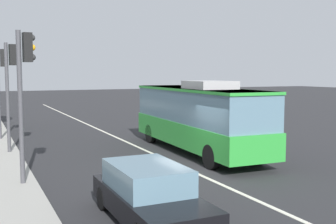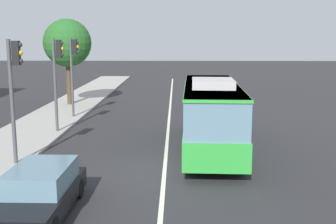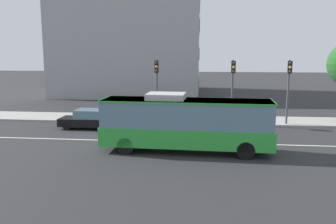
{
  "view_description": "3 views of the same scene",
  "coord_description": "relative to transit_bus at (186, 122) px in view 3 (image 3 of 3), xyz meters",
  "views": [
    {
      "loc": [
        -13.69,
        7.53,
        3.81
      ],
      "look_at": [
        2.59,
        -0.14,
        2.11
      ],
      "focal_mm": 44.07,
      "sensor_mm": 36.0,
      "label": 1
    },
    {
      "loc": [
        -16.02,
        -0.45,
        5.26
      ],
      "look_at": [
        1.79,
        -0.1,
        2.09
      ],
      "focal_mm": 44.95,
      "sensor_mm": 36.0,
      "label": 2
    },
    {
      "loc": [
        4.61,
        -22.87,
        5.92
      ],
      "look_at": [
        2.2,
        -0.23,
        2.04
      ],
      "focal_mm": 38.6,
      "sensor_mm": 36.0,
      "label": 3
    }
  ],
  "objects": [
    {
      "name": "lane_centre_line",
      "position": [
        -3.46,
        2.1,
        -1.8
      ],
      "size": [
        76.0,
        0.16,
        0.01
      ],
      "primitive_type": "cube",
      "color": "silver",
      "rests_on": "ground_plane"
    },
    {
      "name": "sedan_black",
      "position": [
        -7.65,
        5.69,
        -1.09
      ],
      "size": [
        4.51,
        1.85,
        1.46
      ],
      "rotation": [
        0.0,
        0.0,
        3.13
      ],
      "color": "black",
      "rests_on": "ground_plane"
    },
    {
      "name": "traffic_light_mid_block",
      "position": [
        -2.84,
        8.12,
        1.75
      ],
      "size": [
        0.34,
        0.62,
        5.2
      ],
      "rotation": [
        0.0,
        0.0,
        -1.48
      ],
      "color": "#47474C",
      "rests_on": "ground_plane"
    },
    {
      "name": "traffic_light_far_corner",
      "position": [
        3.23,
        8.1,
        1.75
      ],
      "size": [
        0.35,
        0.62,
        5.2
      ],
      "rotation": [
        0.0,
        0.0,
        -1.47
      ],
      "color": "#47474C",
      "rests_on": "ground_plane"
    },
    {
      "name": "sidewalk_kerb",
      "position": [
        -3.46,
        9.74,
        -1.74
      ],
      "size": [
        80.0,
        3.85,
        0.14
      ],
      "primitive_type": "cube",
      "color": "#9E9B93",
      "rests_on": "ground_plane"
    },
    {
      "name": "traffic_light_near_corner",
      "position": [
        7.57,
        8.26,
        1.75
      ],
      "size": [
        0.33,
        0.62,
        5.2
      ],
      "rotation": [
        0.0,
        0.0,
        -1.61
      ],
      "color": "#47474C",
      "rests_on": "ground_plane"
    },
    {
      "name": "ground_plane",
      "position": [
        -3.46,
        2.1,
        -1.81
      ],
      "size": [
        160.0,
        160.0,
        0.0
      ],
      "primitive_type": "plane",
      "color": "#28282B"
    },
    {
      "name": "office_block_background",
      "position": [
        -9.28,
        29.82,
        6.69
      ],
      "size": [
        19.12,
        16.81,
        17.0
      ],
      "rotation": [
        0.0,
        0.0,
        0.02
      ],
      "color": "#939399",
      "rests_on": "ground_plane"
    },
    {
      "name": "transit_bus",
      "position": [
        0.0,
        0.0,
        0.0
      ],
      "size": [
        10.09,
        2.88,
        3.46
      ],
      "rotation": [
        0.0,
        0.0,
        -0.04
      ],
      "color": "green",
      "rests_on": "ground_plane"
    }
  ]
}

